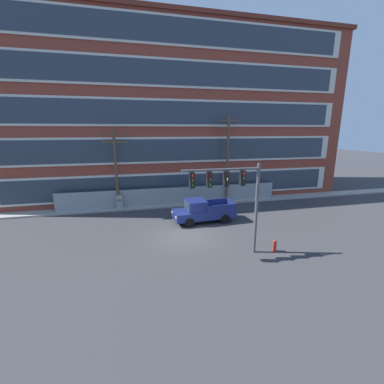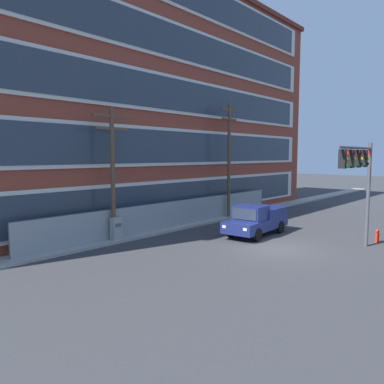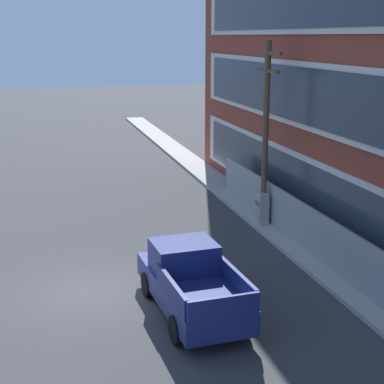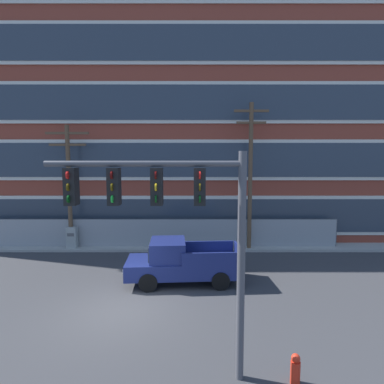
{
  "view_description": "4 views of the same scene",
  "coord_description": "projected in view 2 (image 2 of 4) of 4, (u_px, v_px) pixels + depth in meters",
  "views": [
    {
      "loc": [
        -3.56,
        -17.35,
        7.71
      ],
      "look_at": [
        1.39,
        3.42,
        2.51
      ],
      "focal_mm": 24.0,
      "sensor_mm": 36.0,
      "label": 1
    },
    {
      "loc": [
        -18.05,
        -9.84,
        5.09
      ],
      "look_at": [
        -1.55,
        4.82,
        2.92
      ],
      "focal_mm": 35.0,
      "sensor_mm": 36.0,
      "label": 2
    },
    {
      "loc": [
        17.66,
        -1.4,
        7.96
      ],
      "look_at": [
        -1.68,
        3.82,
        2.63
      ],
      "focal_mm": 55.0,
      "sensor_mm": 36.0,
      "label": 3
    },
    {
      "loc": [
        2.66,
        -10.64,
        5.48
      ],
      "look_at": [
        2.66,
        4.81,
        3.99
      ],
      "focal_mm": 28.0,
      "sensor_mm": 36.0,
      "label": 4
    }
  ],
  "objects": [
    {
      "name": "traffic_signal_mast",
      "position": [
        360.0,
        171.0,
        19.37
      ],
      "size": [
        4.84,
        0.43,
        5.77
      ],
      "color": "#4C4C51",
      "rests_on": "ground"
    },
    {
      "name": "ground_plane",
      "position": [
        277.0,
        249.0,
        20.43
      ],
      "size": [
        160.0,
        160.0,
        0.0
      ],
      "primitive_type": "plane",
      "color": "#38383A"
    },
    {
      "name": "fire_hydrant",
      "position": [
        377.0,
        236.0,
        21.86
      ],
      "size": [
        0.24,
        0.24,
        0.78
      ],
      "color": "red",
      "rests_on": "ground"
    },
    {
      "name": "pickup_truck_navy",
      "position": [
        255.0,
        221.0,
        23.75
      ],
      "size": [
        5.35,
        2.35,
        1.98
      ],
      "color": "navy",
      "rests_on": "ground"
    },
    {
      "name": "brick_mill_building",
      "position": [
        125.0,
        102.0,
        30.39
      ],
      "size": [
        39.14,
        12.14,
        18.73
      ],
      "color": "brown",
      "rests_on": "ground"
    },
    {
      "name": "utility_pole_near_corner",
      "position": [
        113.0,
        168.0,
        21.51
      ],
      "size": [
        2.64,
        0.26,
        7.8
      ],
      "color": "brown",
      "rests_on": "ground"
    },
    {
      "name": "sidewalk_building_side",
      "position": [
        170.0,
        228.0,
        25.85
      ],
      "size": [
        80.0,
        1.66,
        0.16
      ],
      "primitive_type": "cube",
      "color": "#9E9B93",
      "rests_on": "ground"
    },
    {
      "name": "electrical_cabinet",
      "position": [
        116.0,
        230.0,
        21.87
      ],
      "size": [
        0.61,
        0.45,
        1.5
      ],
      "color": "#939993",
      "rests_on": "ground"
    },
    {
      "name": "utility_pole_midblock",
      "position": [
        229.0,
        157.0,
        29.75
      ],
      "size": [
        2.11,
        0.26,
        9.12
      ],
      "color": "brown",
      "rests_on": "ground"
    },
    {
      "name": "chain_link_fence",
      "position": [
        176.0,
        214.0,
        26.13
      ],
      "size": [
        22.78,
        0.06,
        1.94
      ],
      "color": "gray",
      "rests_on": "ground"
    }
  ]
}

